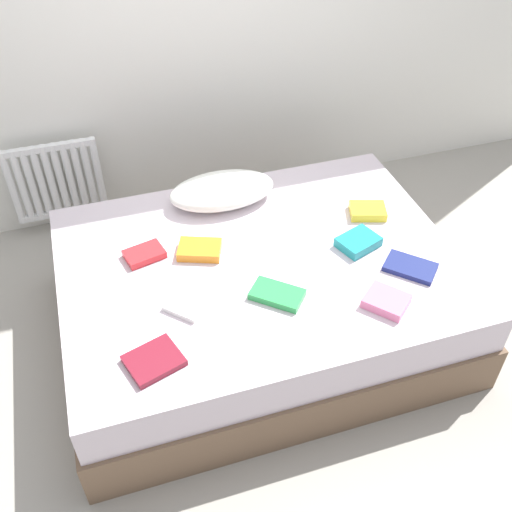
% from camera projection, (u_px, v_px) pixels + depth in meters
% --- Properties ---
extents(ground_plane, '(8.00, 8.00, 0.00)m').
position_uv_depth(ground_plane, '(259.00, 326.00, 3.28)').
color(ground_plane, '#9E998E').
extents(bed, '(2.00, 1.50, 0.50)m').
position_uv_depth(bed, '(259.00, 295.00, 3.12)').
color(bed, brown).
rests_on(bed, ground).
extents(radiator, '(0.56, 0.04, 0.52)m').
position_uv_depth(radiator, '(56.00, 181.00, 3.67)').
color(radiator, white).
rests_on(radiator, ground).
extents(pillow, '(0.59, 0.34, 0.14)m').
position_uv_depth(pillow, '(222.00, 190.00, 3.27)').
color(pillow, white).
rests_on(pillow, bed).
extents(textbook_white, '(0.24, 0.24, 0.02)m').
position_uv_depth(textbook_white, '(188.00, 304.00, 2.71)').
color(textbook_white, white).
rests_on(textbook_white, bed).
extents(textbook_maroon, '(0.27, 0.24, 0.03)m').
position_uv_depth(textbook_maroon, '(154.00, 361.00, 2.46)').
color(textbook_maroon, maroon).
rests_on(textbook_maroon, bed).
extents(textbook_pink, '(0.24, 0.25, 0.05)m').
position_uv_depth(textbook_pink, '(386.00, 301.00, 2.70)').
color(textbook_pink, pink).
rests_on(textbook_pink, bed).
extents(textbook_green, '(0.27, 0.26, 0.03)m').
position_uv_depth(textbook_green, '(277.00, 294.00, 2.74)').
color(textbook_green, green).
rests_on(textbook_green, bed).
extents(textbook_orange, '(0.25, 0.21, 0.05)m').
position_uv_depth(textbook_orange, '(200.00, 250.00, 2.97)').
color(textbook_orange, orange).
rests_on(textbook_orange, bed).
extents(textbook_yellow, '(0.22, 0.19, 0.05)m').
position_uv_depth(textbook_yellow, '(368.00, 211.00, 3.21)').
color(textbook_yellow, yellow).
rests_on(textbook_yellow, bed).
extents(textbook_navy, '(0.28, 0.28, 0.03)m').
position_uv_depth(textbook_navy, '(410.00, 267.00, 2.89)').
color(textbook_navy, navy).
rests_on(textbook_navy, bed).
extents(textbook_red, '(0.22, 0.17, 0.04)m').
position_uv_depth(textbook_red, '(144.00, 254.00, 2.95)').
color(textbook_red, red).
rests_on(textbook_red, bed).
extents(textbook_teal, '(0.24, 0.21, 0.05)m').
position_uv_depth(textbook_teal, '(358.00, 242.00, 3.01)').
color(textbook_teal, teal).
rests_on(textbook_teal, bed).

